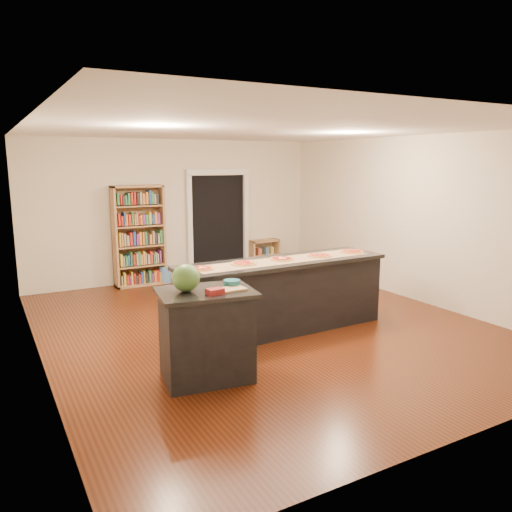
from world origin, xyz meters
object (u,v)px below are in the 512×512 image
kitchen_island (282,295)px  watermelon (186,278)px  bookshelf (139,236)px  side_counter (207,335)px  low_shelf (264,255)px  waste_bin (165,274)px

kitchen_island → watermelon: 2.12m
bookshelf → watermelon: size_ratio=6.49×
side_counter → kitchen_island: bearing=40.3°
low_shelf → waste_bin: low_shelf is taller
kitchen_island → low_shelf: size_ratio=4.57×
watermelon → low_shelf: bearing=51.8°
low_shelf → watermelon: 5.84m
bookshelf → waste_bin: size_ratio=5.77×
side_counter → bookshelf: size_ratio=0.53×
kitchen_island → side_counter: 1.88m
bookshelf → low_shelf: size_ratio=2.87×
side_counter → waste_bin: side_counter is taller
watermelon → waste_bin: bearing=74.1°
kitchen_island → side_counter: size_ratio=3.03×
low_shelf → side_counter: bearing=-126.3°
side_counter → bookshelf: (0.59, 4.57, 0.46)m
low_shelf → waste_bin: (-2.31, -0.09, -0.17)m
bookshelf → kitchen_island: bearing=-74.4°
kitchen_island → watermelon: size_ratio=10.35×
kitchen_island → waste_bin: 3.57m
side_counter → low_shelf: 5.71m
watermelon → side_counter: bearing=-15.6°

